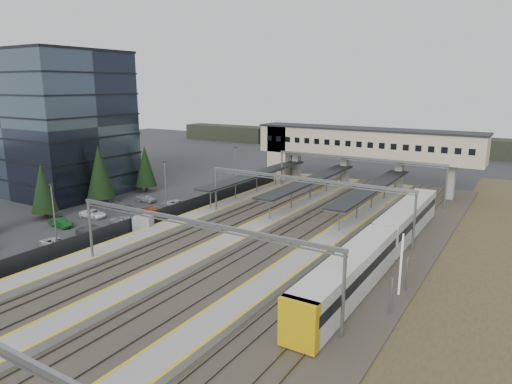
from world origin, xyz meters
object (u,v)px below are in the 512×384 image
Objects in this scene: footbridge at (350,145)px; billboard at (401,264)px; train at (382,243)px; office_building at (52,123)px; relay_cabin_far at (143,224)px.

footbridge reaches higher than billboard.
train is at bearing 115.29° from billboard.
footbridge reaches higher than train.
office_building reaches higher than relay_cabin_far.
office_building is at bearing 163.35° from relay_cabin_far.
relay_cabin_far is 41.86m from footbridge.
relay_cabin_far is at bearing -16.65° from office_building.
relay_cabin_far is 0.07× the size of footbridge.
relay_cabin_far is at bearing 175.23° from billboard.
billboard reaches higher than relay_cabin_far.
footbridge is at bearing 115.94° from billboard.
billboard is (64.09, -11.92, -8.53)m from office_building.
billboard is at bearing -64.71° from train.
footbridge reaches higher than relay_cabin_far.
footbridge is at bearing 71.34° from relay_cabin_far.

